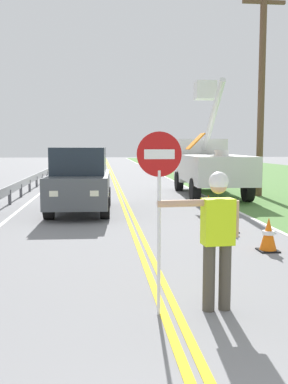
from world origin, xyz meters
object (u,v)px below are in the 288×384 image
(oncoming_suv_nearest, at_px, (80,179))
(utility_pole_near, at_px, (261,89))
(traffic_cone_mid, at_px, (230,219))
(utility_bucket_truck, at_px, (208,163))
(stop_sign_paddle, at_px, (159,182))
(flagger_worker, at_px, (217,232))
(traffic_cone_tail, at_px, (208,207))
(traffic_cone_lead, at_px, (268,235))

(oncoming_suv_nearest, bearing_deg, utility_pole_near, 26.98)
(traffic_cone_mid, bearing_deg, utility_bucket_truck, 79.72)
(stop_sign_paddle, xyz_separation_m, traffic_cone_mid, (2.48, 5.12, -1.37))
(utility_bucket_truck, relative_size, utility_pole_near, 0.80)
(utility_pole_near, xyz_separation_m, traffic_cone_mid, (-3.56, -7.57, -4.16))
(utility_bucket_truck, relative_size, traffic_cone_mid, 9.83)
(oncoming_suv_nearest, distance_m, utility_pole_near, 9.01)
(flagger_worker, xyz_separation_m, traffic_cone_mid, (1.72, 5.05, -0.71))
(stop_sign_paddle, height_order, utility_pole_near, utility_pole_near)
(utility_pole_near, height_order, traffic_cone_tail, utility_pole_near)
(traffic_cone_tail, bearing_deg, flagger_worker, -103.36)
(oncoming_suv_nearest, relative_size, traffic_cone_mid, 6.66)
(flagger_worker, bearing_deg, oncoming_suv_nearest, 103.59)
(traffic_cone_lead, height_order, traffic_cone_tail, same)
(utility_bucket_truck, height_order, traffic_cone_lead, utility_bucket_truck)
(utility_bucket_truck, xyz_separation_m, oncoming_suv_nearest, (-5.37, -4.55, -0.34))
(flagger_worker, relative_size, traffic_cone_lead, 2.61)
(stop_sign_paddle, distance_m, traffic_cone_tail, 7.88)
(oncoming_suv_nearest, height_order, traffic_cone_mid, oncoming_suv_nearest)
(oncoming_suv_nearest, bearing_deg, traffic_cone_lead, -55.04)
(flagger_worker, distance_m, traffic_cone_tail, 7.51)
(utility_bucket_truck, distance_m, traffic_cone_tail, 6.38)
(utility_pole_near, height_order, traffic_cone_lead, utility_pole_near)
(utility_bucket_truck, xyz_separation_m, utility_pole_near, (2.05, -0.77, 3.10))
(utility_bucket_truck, relative_size, traffic_cone_lead, 9.83)
(utility_pole_near, relative_size, traffic_cone_lead, 12.33)
(stop_sign_paddle, bearing_deg, flagger_worker, 5.02)
(traffic_cone_lead, distance_m, traffic_cone_tail, 4.24)
(traffic_cone_lead, bearing_deg, utility_bucket_truck, 82.79)
(utility_bucket_truck, distance_m, traffic_cone_lead, 10.48)
(flagger_worker, xyz_separation_m, stop_sign_paddle, (-0.77, -0.07, 0.66))
(flagger_worker, relative_size, oncoming_suv_nearest, 0.39)
(flagger_worker, height_order, stop_sign_paddle, stop_sign_paddle)
(utility_bucket_truck, bearing_deg, traffic_cone_lead, -97.21)
(flagger_worker, bearing_deg, traffic_cone_lead, 57.79)
(stop_sign_paddle, height_order, traffic_cone_tail, stop_sign_paddle)
(traffic_cone_mid, height_order, traffic_cone_tail, same)
(flagger_worker, xyz_separation_m, oncoming_suv_nearest, (-2.14, 8.85, 0.01))
(flagger_worker, height_order, utility_pole_near, utility_pole_near)
(utility_bucket_truck, xyz_separation_m, traffic_cone_tail, (-1.50, -6.11, -1.06))
(traffic_cone_mid, bearing_deg, utility_pole_near, 64.78)
(utility_pole_near, bearing_deg, flagger_worker, -112.70)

